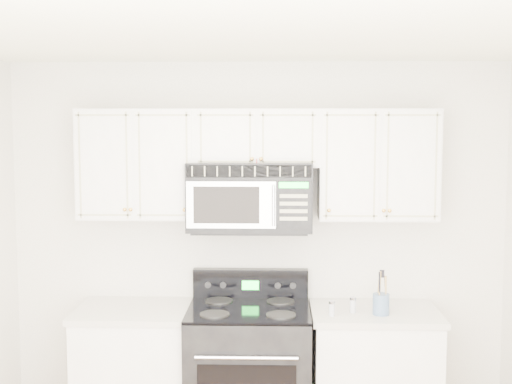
{
  "coord_description": "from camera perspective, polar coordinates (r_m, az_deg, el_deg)",
  "views": [
    {
      "loc": [
        0.14,
        -3.28,
        2.21
      ],
      "look_at": [
        0.0,
        1.3,
        1.73
      ],
      "focal_mm": 50.0,
      "sensor_mm": 36.0,
      "label": 1
    }
  ],
  "objects": [
    {
      "name": "room",
      "position": [
        3.41,
        -0.69,
        -9.52
      ],
      "size": [
        3.51,
        3.51,
        2.61
      ],
      "color": "brown",
      "rests_on": "ground"
    },
    {
      "name": "microwave",
      "position": [
        4.85,
        -0.5,
        -0.3
      ],
      "size": [
        0.84,
        0.47,
        0.46
      ],
      "color": "black",
      "rests_on": "ground"
    },
    {
      "name": "utensil_crock",
      "position": [
        4.81,
        9.98,
        -8.73
      ],
      "size": [
        0.11,
        0.11,
        0.3
      ],
      "color": "slate",
      "rests_on": "base_cabinet_right"
    },
    {
      "name": "base_cabinet_left",
      "position": [
        5.13,
        -9.21,
        -14.46
      ],
      "size": [
        0.86,
        0.65,
        0.92
      ],
      "color": "white",
      "rests_on": "ground"
    },
    {
      "name": "upper_cabinets",
      "position": [
        4.88,
        0.1,
        2.71
      ],
      "size": [
        2.44,
        0.37,
        0.75
      ],
      "color": "white",
      "rests_on": "ground"
    },
    {
      "name": "shaker_pepper",
      "position": [
        4.83,
        7.76,
        -8.94
      ],
      "size": [
        0.04,
        0.04,
        0.1
      ],
      "color": "#AEB0BC",
      "rests_on": "base_cabinet_right"
    },
    {
      "name": "base_cabinet_right",
      "position": [
        5.09,
        9.4,
        -14.65
      ],
      "size": [
        0.86,
        0.65,
        0.92
      ],
      "color": "white",
      "rests_on": "ground"
    },
    {
      "name": "shaker_salt",
      "position": [
        4.74,
        6.08,
        -9.25
      ],
      "size": [
        0.04,
        0.04,
        0.1
      ],
      "color": "#AEB0BC",
      "rests_on": "base_cabinet_right"
    },
    {
      "name": "range",
      "position": [
        5.0,
        -0.57,
        -14.24
      ],
      "size": [
        0.82,
        0.74,
        1.14
      ],
      "color": "black",
      "rests_on": "ground"
    }
  ]
}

